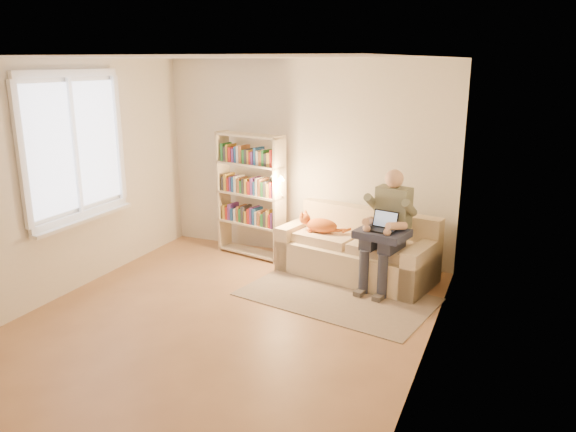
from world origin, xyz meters
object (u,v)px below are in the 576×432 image
at_px(sofa, 358,253).
at_px(laptop, 382,225).
at_px(person, 388,224).
at_px(bookshelf, 251,189).
at_px(cat, 322,225).

height_order(sofa, laptop, laptop).
xyz_separation_m(person, bookshelf, (-1.95, 0.40, 0.15)).
relative_size(person, laptop, 4.03).
height_order(sofa, bookshelf, bookshelf).
xyz_separation_m(person, laptop, (-0.04, -0.12, 0.01)).
height_order(person, cat, person).
bearing_deg(bookshelf, cat, 2.34).
bearing_deg(sofa, person, -18.01).
distance_m(person, cat, 0.92).
bearing_deg(bookshelf, sofa, 6.08).
bearing_deg(sofa, cat, -165.21).
xyz_separation_m(sofa, laptop, (0.37, -0.36, 0.50)).
bearing_deg(laptop, bookshelf, 176.88).
bearing_deg(bookshelf, laptop, -3.12).
bearing_deg(bookshelf, person, 0.50).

